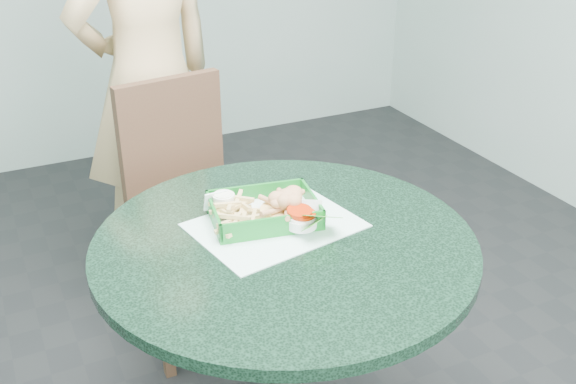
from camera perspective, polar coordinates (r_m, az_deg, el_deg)
name	(u,v)px	position (r m, az deg, el deg)	size (l,w,h in m)	color
cafe_table	(285,304)	(1.71, -0.28, -9.42)	(0.92, 0.92, 0.75)	#373637
dining_chair	(183,197)	(2.34, -8.86, -0.44)	(0.38, 0.38, 0.93)	#341C10
diner_person	(147,53)	(2.52, -11.86, 11.48)	(0.69, 0.45, 1.90)	#D9B47B
placemat	(275,232)	(1.67, -1.11, -3.43)	(0.38, 0.29, 0.00)	silver
food_basket	(264,221)	(1.69, -2.02, -2.48)	(0.26, 0.19, 0.05)	#0E6D1F
crab_sandwich	(287,209)	(1.67, -0.12, -1.44)	(0.13, 0.13, 0.08)	#DAB364
fries_pile	(241,222)	(1.64, -4.03, -2.57)	(0.11, 0.12, 0.05)	#D5B56C
sauce_ramekin	(223,209)	(1.68, -5.55, -1.47)	(0.06, 0.06, 0.03)	white
garnish_cup	(309,222)	(1.63, 1.79, -2.57)	(0.11, 0.11, 0.04)	silver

